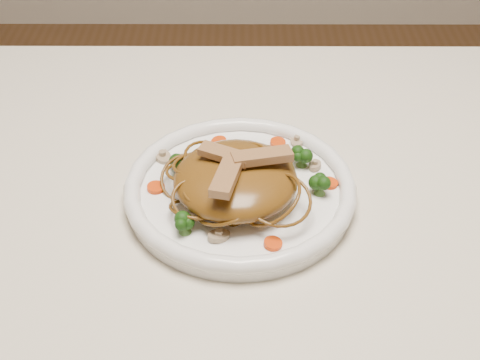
{
  "coord_description": "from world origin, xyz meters",
  "views": [
    {
      "loc": [
        -0.04,
        -0.58,
        1.27
      ],
      "look_at": [
        -0.04,
        0.02,
        0.78
      ],
      "focal_mm": 49.66,
      "sensor_mm": 36.0,
      "label": 1
    }
  ],
  "objects": [
    {
      "name": "carrot_3",
      "position": [
        -0.07,
        0.11,
        0.77
      ],
      "size": [
        0.02,
        0.02,
        0.0
      ],
      "primitive_type": "cylinder",
      "rotation": [
        0.0,
        0.0,
        -0.24
      ],
      "color": "#EF3708",
      "rests_on": "plate"
    },
    {
      "name": "carrot_2",
      "position": [
        0.07,
        0.03,
        0.77
      ],
      "size": [
        0.03,
        0.03,
        0.0
      ],
      "primitive_type": "cylinder",
      "rotation": [
        0.0,
        0.0,
        0.38
      ],
      "color": "#EF3708",
      "rests_on": "plate"
    },
    {
      "name": "noodle_mound",
      "position": [
        -0.04,
        0.01,
        0.79
      ],
      "size": [
        0.18,
        0.18,
        0.05
      ],
      "primitive_type": "ellipsoid",
      "rotation": [
        0.0,
        0.0,
        -0.28
      ],
      "color": "brown",
      "rests_on": "plate"
    },
    {
      "name": "broccoli_3",
      "position": [
        0.05,
        0.01,
        0.78
      ],
      "size": [
        0.04,
        0.04,
        0.03
      ],
      "primitive_type": null,
      "rotation": [
        0.0,
        0.0,
        0.4
      ],
      "color": "#1C450E",
      "rests_on": "plate"
    },
    {
      "name": "carrot_1",
      "position": [
        -0.14,
        0.02,
        0.77
      ],
      "size": [
        0.03,
        0.03,
        0.0
      ],
      "primitive_type": "cylinder",
      "rotation": [
        0.0,
        0.0,
        0.41
      ],
      "color": "#EF3708",
      "rests_on": "plate"
    },
    {
      "name": "plate",
      "position": [
        -0.04,
        0.02,
        0.76
      ],
      "size": [
        0.33,
        0.33,
        0.02
      ],
      "primitive_type": "cylinder",
      "rotation": [
        0.0,
        0.0,
        0.23
      ],
      "color": "white",
      "rests_on": "table"
    },
    {
      "name": "mushroom_3",
      "position": [
        0.03,
        0.11,
        0.77
      ],
      "size": [
        0.02,
        0.02,
        0.01
      ],
      "primitive_type": "cylinder",
      "rotation": [
        0.0,
        0.0,
        1.54
      ],
      "color": "tan",
      "rests_on": "plate"
    },
    {
      "name": "table",
      "position": [
        0.0,
        0.0,
        0.65
      ],
      "size": [
        1.2,
        0.8,
        0.75
      ],
      "color": "beige",
      "rests_on": "ground"
    },
    {
      "name": "mushroom_0",
      "position": [
        -0.06,
        -0.06,
        0.77
      ],
      "size": [
        0.03,
        0.03,
        0.01
      ],
      "primitive_type": "cylinder",
      "rotation": [
        0.0,
        0.0,
        0.46
      ],
      "color": "tan",
      "rests_on": "plate"
    },
    {
      "name": "mushroom_2",
      "position": [
        -0.14,
        0.08,
        0.77
      ],
      "size": [
        0.04,
        0.04,
        0.01
      ],
      "primitive_type": "cylinder",
      "rotation": [
        0.0,
        0.0,
        -1.03
      ],
      "color": "tan",
      "rests_on": "plate"
    },
    {
      "name": "broccoli_0",
      "position": [
        0.04,
        0.06,
        0.78
      ],
      "size": [
        0.03,
        0.03,
        0.03
      ],
      "primitive_type": null,
      "rotation": [
        0.0,
        0.0,
        -0.17
      ],
      "color": "#1C450E",
      "rests_on": "plate"
    },
    {
      "name": "chicken_a",
      "position": [
        -0.01,
        0.01,
        0.82
      ],
      "size": [
        0.07,
        0.04,
        0.01
      ],
      "primitive_type": "cube",
      "rotation": [
        0.0,
        0.0,
        0.24
      ],
      "color": "tan",
      "rests_on": "noodle_mound"
    },
    {
      "name": "broccoli_1",
      "position": [
        -0.11,
        0.05,
        0.78
      ],
      "size": [
        0.03,
        0.03,
        0.03
      ],
      "primitive_type": null,
      "rotation": [
        0.0,
        0.0,
        0.28
      ],
      "color": "#1C450E",
      "rests_on": "plate"
    },
    {
      "name": "chicken_c",
      "position": [
        -0.05,
        -0.03,
        0.82
      ],
      "size": [
        0.04,
        0.07,
        0.01
      ],
      "primitive_type": "cube",
      "rotation": [
        0.0,
        0.0,
        4.48
      ],
      "color": "tan",
      "rests_on": "noodle_mound"
    },
    {
      "name": "mushroom_1",
      "position": [
        0.05,
        0.06,
        0.77
      ],
      "size": [
        0.03,
        0.03,
        0.01
      ],
      "primitive_type": "cylinder",
      "rotation": [
        0.0,
        0.0,
        1.19
      ],
      "color": "tan",
      "rests_on": "plate"
    },
    {
      "name": "broccoli_2",
      "position": [
        -0.1,
        -0.06,
        0.78
      ],
      "size": [
        0.03,
        0.03,
        0.03
      ],
      "primitive_type": null,
      "rotation": [
        0.0,
        0.0,
        -0.4
      ],
      "color": "#1C450E",
      "rests_on": "plate"
    },
    {
      "name": "carrot_0",
      "position": [
        0.01,
        0.11,
        0.77
      ],
      "size": [
        0.02,
        0.02,
        0.0
      ],
      "primitive_type": "cylinder",
      "rotation": [
        0.0,
        0.0,
        0.2
      ],
      "color": "#EF3708",
      "rests_on": "plate"
    },
    {
      "name": "chicken_b",
      "position": [
        -0.06,
        0.01,
        0.82
      ],
      "size": [
        0.06,
        0.04,
        0.01
      ],
      "primitive_type": "cube",
      "rotation": [
        0.0,
        0.0,
        2.71
      ],
      "color": "tan",
      "rests_on": "noodle_mound"
    },
    {
      "name": "carrot_4",
      "position": [
        -0.0,
        -0.08,
        0.77
      ],
      "size": [
        0.03,
        0.03,
        0.0
      ],
      "primitive_type": "cylinder",
      "rotation": [
        0.0,
        0.0,
        0.4
      ],
      "color": "#EF3708",
      "rests_on": "plate"
    }
  ]
}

